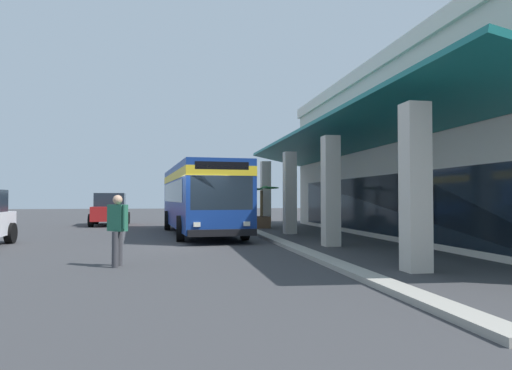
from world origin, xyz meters
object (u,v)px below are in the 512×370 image
at_px(potted_palm, 262,218).
at_px(pedestrian, 117,226).
at_px(parked_suv_red, 111,209).
at_px(transit_bus, 200,194).

bearing_deg(potted_palm, pedestrian, -24.25).
xyz_separation_m(parked_suv_red, pedestrian, (18.19, 2.43, -0.03)).
relative_size(transit_bus, parked_suv_red, 2.32).
distance_m(transit_bus, pedestrian, 10.54).
bearing_deg(parked_suv_red, potted_palm, 63.48).
xyz_separation_m(transit_bus, pedestrian, (10.18, -2.60, -0.87)).
distance_m(parked_suv_red, pedestrian, 18.35).
bearing_deg(pedestrian, transit_bus, 165.67).
height_order(parked_suv_red, pedestrian, parked_suv_red).
relative_size(transit_bus, potted_palm, 4.81).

